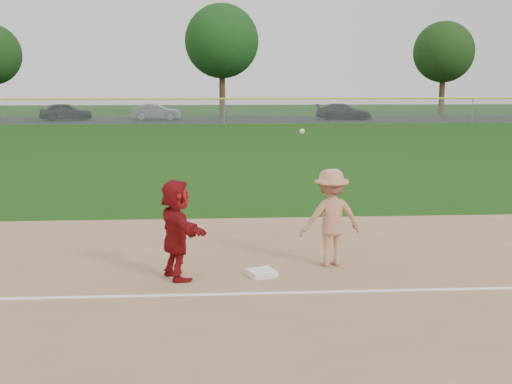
{
  "coord_description": "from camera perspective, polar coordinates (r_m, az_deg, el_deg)",
  "views": [
    {
      "loc": [
        -0.8,
        -10.77,
        3.46
      ],
      "look_at": [
        0.0,
        1.5,
        1.3
      ],
      "focal_mm": 45.0,
      "sensor_mm": 36.0,
      "label": 1
    }
  ],
  "objects": [
    {
      "name": "base_runner",
      "position": [
        11.21,
        -7.09,
        -3.31
      ],
      "size": [
        1.13,
        1.7,
        1.76
      ],
      "primitive_type": "imported",
      "rotation": [
        0.0,
        0.0,
        1.98
      ],
      "color": "maroon",
      "rests_on": "infield_dirt"
    },
    {
      "name": "first_base",
      "position": [
        11.48,
        0.49,
        -7.21
      ],
      "size": [
        0.59,
        0.59,
        0.1
      ],
      "primitive_type": "cube",
      "rotation": [
        0.0,
        0.0,
        0.37
      ],
      "color": "white",
      "rests_on": "infield_dirt"
    },
    {
      "name": "tree_2",
      "position": [
        62.38,
        -3.06,
        13.24
      ],
      "size": [
        7.0,
        7.0,
        10.58
      ],
      "color": "#3D2716",
      "rests_on": "ground"
    },
    {
      "name": "ground",
      "position": [
        11.34,
        0.5,
        -7.8
      ],
      "size": [
        160.0,
        160.0,
        0.0
      ],
      "primitive_type": "plane",
      "color": "#163D0B",
      "rests_on": "ground"
    },
    {
      "name": "tree_3",
      "position": [
        67.59,
        16.36,
        11.84
      ],
      "size": [
        6.0,
        6.0,
        9.19
      ],
      "color": "#3C2816",
      "rests_on": "ground"
    },
    {
      "name": "car_right",
      "position": [
        57.0,
        7.76,
        7.09
      ],
      "size": [
        5.06,
        2.58,
        1.41
      ],
      "primitive_type": "imported",
      "rotation": [
        0.0,
        0.0,
        1.44
      ],
      "color": "black",
      "rests_on": "parking_asphalt"
    },
    {
      "name": "parking_asphalt",
      "position": [
        56.88,
        -2.93,
        6.45
      ],
      "size": [
        120.0,
        10.0,
        0.01
      ],
      "primitive_type": "cube",
      "color": "black",
      "rests_on": "ground"
    },
    {
      "name": "outfield_fence",
      "position": [
        50.8,
        -2.85,
        8.24
      ],
      "size": [
        110.0,
        0.12,
        110.0
      ],
      "color": "#999EA0",
      "rests_on": "ground"
    },
    {
      "name": "first_base_play",
      "position": [
        12.0,
        6.67,
        -2.27
      ],
      "size": [
        1.31,
        0.93,
        2.6
      ],
      "color": "#9E9EA1",
      "rests_on": "infield_dirt"
    },
    {
      "name": "foul_line",
      "position": [
        10.58,
        0.82,
        -8.99
      ],
      "size": [
        60.0,
        0.1,
        0.01
      ],
      "primitive_type": "cube",
      "color": "white",
      "rests_on": "infield_dirt"
    },
    {
      "name": "car_left",
      "position": [
        57.89,
        -16.54,
        6.87
      ],
      "size": [
        4.71,
        2.66,
        1.51
      ],
      "primitive_type": "imported",
      "rotation": [
        0.0,
        0.0,
        1.78
      ],
      "color": "black",
      "rests_on": "parking_asphalt"
    },
    {
      "name": "car_mid",
      "position": [
        56.85,
        -8.91,
        7.05
      ],
      "size": [
        4.36,
        1.97,
        1.39
      ],
      "primitive_type": "imported",
      "rotation": [
        0.0,
        0.0,
        1.69
      ],
      "color": "#595C61",
      "rests_on": "parking_asphalt"
    }
  ]
}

